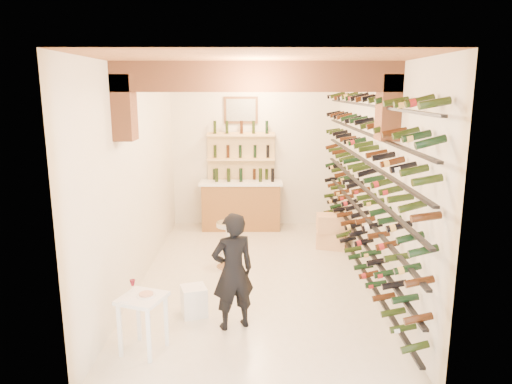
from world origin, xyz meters
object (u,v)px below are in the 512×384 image
at_px(back_counter, 241,204).
at_px(person, 233,271).
at_px(crate_lower, 331,240).
at_px(chrome_barstool, 228,242).
at_px(wine_rack, 359,180).
at_px(tasting_table, 142,306).
at_px(white_stool, 194,301).

bearing_deg(back_counter, person, -89.81).
bearing_deg(crate_lower, chrome_barstool, -151.46).
xyz_separation_m(wine_rack, tasting_table, (-2.79, -2.09, -1.01)).
bearing_deg(crate_lower, person, -119.74).
xyz_separation_m(white_stool, crate_lower, (2.21, 2.63, -0.04)).
bearing_deg(person, crate_lower, -142.32).
bearing_deg(back_counter, wine_rack, -55.34).
distance_m(wine_rack, crate_lower, 1.98).
distance_m(back_counter, tasting_table, 4.84).
bearing_deg(person, wine_rack, -162.01).
relative_size(tasting_table, chrome_barstool, 1.02).
bearing_deg(crate_lower, tasting_table, -127.36).
bearing_deg(chrome_barstool, wine_rack, -11.18).
height_order(tasting_table, chrome_barstool, tasting_table).
bearing_deg(white_stool, person, -31.57).
bearing_deg(white_stool, tasting_table, -117.71).
bearing_deg(chrome_barstool, white_stool, -102.63).
distance_m(white_stool, person, 0.82).
bearing_deg(wine_rack, crate_lower, 95.36).
distance_m(tasting_table, chrome_barstool, 2.61).
height_order(wine_rack, person, wine_rack).
distance_m(wine_rack, tasting_table, 3.63).
xyz_separation_m(back_counter, tasting_table, (-0.96, -4.74, 0.00)).
distance_m(wine_rack, white_stool, 2.97).
bearing_deg(chrome_barstool, crate_lower, 28.54).
xyz_separation_m(tasting_table, white_stool, (0.45, 0.86, -0.35)).
bearing_deg(chrome_barstool, person, -85.27).
height_order(white_stool, chrome_barstool, chrome_barstool).
bearing_deg(chrome_barstool, tasting_table, -108.17).
bearing_deg(crate_lower, wine_rack, -84.64).
distance_m(wine_rack, chrome_barstool, 2.30).
bearing_deg(wine_rack, back_counter, 124.66).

